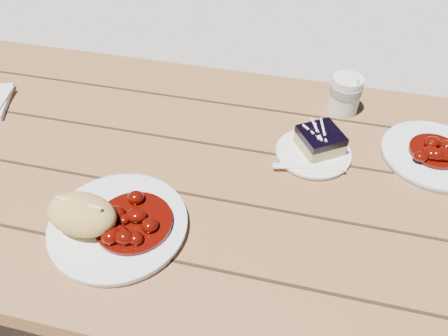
% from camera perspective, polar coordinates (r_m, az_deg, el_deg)
% --- Properties ---
extents(ground, '(60.00, 60.00, 0.00)m').
position_cam_1_polar(ground, '(1.57, -3.81, -19.64)').
color(ground, '#A7A297').
rests_on(ground, ground).
extents(picnic_table, '(2.00, 1.55, 0.75)m').
position_cam_1_polar(picnic_table, '(1.08, -5.27, -5.72)').
color(picnic_table, brown).
rests_on(picnic_table, ground).
extents(main_plate, '(0.25, 0.25, 0.02)m').
position_cam_1_polar(main_plate, '(0.85, -13.59, -7.35)').
color(main_plate, white).
rests_on(main_plate, picnic_table).
extents(goulash_stew, '(0.15, 0.15, 0.04)m').
position_cam_1_polar(goulash_stew, '(0.82, -11.89, -6.27)').
color(goulash_stew, '#530802').
rests_on(goulash_stew, main_plate).
extents(bread_roll, '(0.14, 0.10, 0.07)m').
position_cam_1_polar(bread_roll, '(0.83, -18.07, -5.75)').
color(bread_roll, '#E2AF57').
rests_on(bread_roll, main_plate).
extents(dessert_plate, '(0.16, 0.16, 0.01)m').
position_cam_1_polar(dessert_plate, '(0.99, 11.57, 1.88)').
color(dessert_plate, white).
rests_on(dessert_plate, picnic_table).
extents(blueberry_cake, '(0.12, 0.12, 0.05)m').
position_cam_1_polar(blueberry_cake, '(0.98, 12.46, 3.59)').
color(blueberry_cake, tan).
rests_on(blueberry_cake, dessert_plate).
extents(fork_dessert, '(0.16, 0.06, 0.00)m').
position_cam_1_polar(fork_dessert, '(0.95, 10.14, 0.23)').
color(fork_dessert, white).
rests_on(fork_dessert, dessert_plate).
extents(coffee_cup, '(0.07, 0.07, 0.09)m').
position_cam_1_polar(coffee_cup, '(1.12, 15.53, 9.23)').
color(coffee_cup, white).
rests_on(coffee_cup, picnic_table).
extents(second_plate, '(0.22, 0.22, 0.02)m').
position_cam_1_polar(second_plate, '(1.07, 25.67, 1.45)').
color(second_plate, white).
rests_on(second_plate, picnic_table).
extents(second_stew, '(0.11, 0.11, 0.04)m').
position_cam_1_polar(second_stew, '(1.05, 26.15, 2.61)').
color(second_stew, '#530802').
rests_on(second_stew, second_plate).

